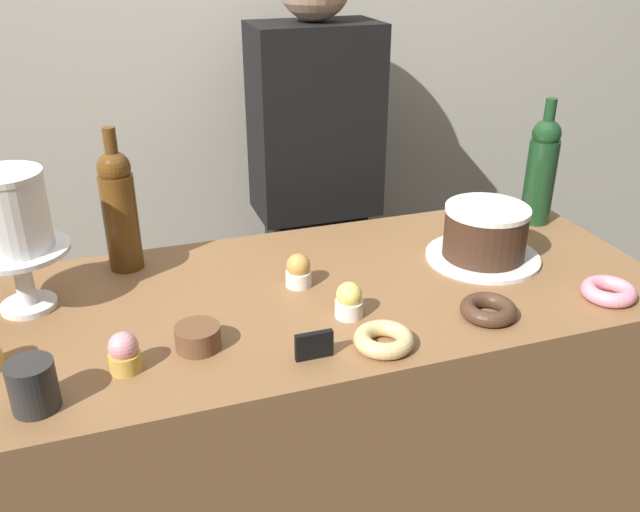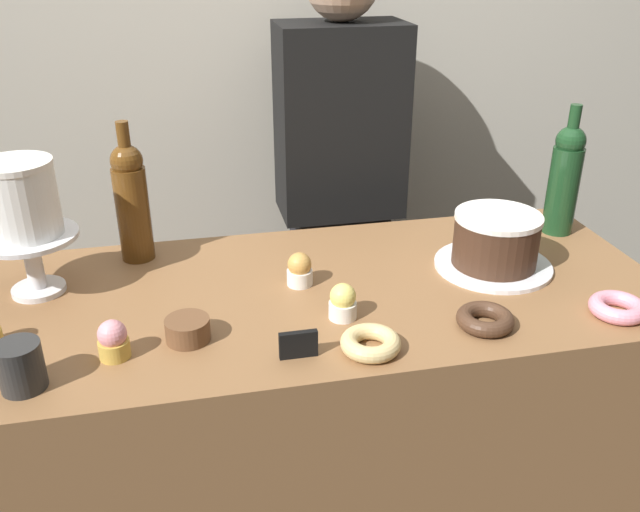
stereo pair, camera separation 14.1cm
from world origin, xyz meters
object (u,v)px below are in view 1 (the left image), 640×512
at_px(donut_glazed, 384,339).
at_px(cupcake_strawberry, 124,353).
at_px(chocolate_round_cake, 485,231).
at_px(barista_figure, 315,213).
at_px(cookie_stack, 198,337).
at_px(cupcake_lemon, 349,301).
at_px(donut_pink, 609,291).
at_px(price_sign_chalkboard, 314,345).
at_px(coffee_cup_ceramic, 33,386).
at_px(cupcake_caramel, 298,271).
at_px(white_layer_cake, 9,211).
at_px(wine_bottle_amber, 119,208).
at_px(donut_chocolate, 488,310).
at_px(cake_stand_pedestal, 21,268).
at_px(wine_bottle_green, 541,169).

bearing_deg(donut_glazed, cupcake_strawberry, 170.34).
distance_m(chocolate_round_cake, barista_figure, 0.66).
bearing_deg(cookie_stack, cupcake_strawberry, -167.40).
height_order(cookie_stack, barista_figure, barista_figure).
bearing_deg(cupcake_lemon, cupcake_strawberry, -173.90).
distance_m(donut_pink, barista_figure, 0.94).
bearing_deg(price_sign_chalkboard, coffee_cup_ceramic, 178.93).
height_order(cupcake_caramel, cupcake_lemon, same).
relative_size(cookie_stack, barista_figure, 0.05).
height_order(cupcake_strawberry, cupcake_lemon, same).
height_order(white_layer_cake, donut_pink, white_layer_cake).
distance_m(wine_bottle_amber, donut_chocolate, 0.82).
xyz_separation_m(wine_bottle_amber, barista_figure, (0.58, 0.39, -0.24)).
bearing_deg(coffee_cup_ceramic, white_layer_cake, 94.77).
bearing_deg(cupcake_strawberry, donut_chocolate, -3.62).
height_order(cake_stand_pedestal, donut_chocolate, cake_stand_pedestal).
bearing_deg(wine_bottle_amber, barista_figure, 33.65).
relative_size(chocolate_round_cake, price_sign_chalkboard, 2.75).
xyz_separation_m(donut_chocolate, cookie_stack, (-0.57, 0.07, 0.01)).
height_order(white_layer_cake, donut_chocolate, white_layer_cake).
bearing_deg(chocolate_round_cake, cupcake_caramel, 178.45).
xyz_separation_m(cupcake_strawberry, cupcake_lemon, (0.43, 0.05, 0.00)).
height_order(cake_stand_pedestal, donut_glazed, cake_stand_pedestal).
distance_m(coffee_cup_ceramic, barista_figure, 1.15).
height_order(donut_chocolate, donut_glazed, same).
bearing_deg(cookie_stack, coffee_cup_ceramic, -161.81).
xyz_separation_m(cake_stand_pedestal, cupcake_strawberry, (0.17, -0.29, -0.06)).
xyz_separation_m(donut_chocolate, coffee_cup_ceramic, (-0.84, -0.02, 0.03)).
xyz_separation_m(wine_bottle_amber, price_sign_chalkboard, (0.29, -0.48, -0.12)).
relative_size(donut_chocolate, cookie_stack, 1.33).
xyz_separation_m(cake_stand_pedestal, wine_bottle_amber, (0.20, 0.13, 0.05)).
distance_m(wine_bottle_green, cupcake_caramel, 0.72).
bearing_deg(wine_bottle_green, barista_figure, 135.57).
xyz_separation_m(coffee_cup_ceramic, barista_figure, (0.75, 0.86, -0.13)).
height_order(cake_stand_pedestal, coffee_cup_ceramic, cake_stand_pedestal).
bearing_deg(cake_stand_pedestal, donut_pink, -16.68).
distance_m(wine_bottle_green, wine_bottle_amber, 1.04).
xyz_separation_m(chocolate_round_cake, cupcake_strawberry, (-0.82, -0.19, -0.04)).
bearing_deg(cupcake_lemon, barista_figure, 76.85).
bearing_deg(donut_pink, wine_bottle_amber, 153.56).
distance_m(cupcake_strawberry, donut_chocolate, 0.70).
distance_m(cake_stand_pedestal, barista_figure, 0.95).
bearing_deg(wine_bottle_amber, white_layer_cake, -148.36).
bearing_deg(donut_glazed, wine_bottle_green, 34.49).
distance_m(wine_bottle_green, coffee_cup_ceramic, 1.29).
bearing_deg(cake_stand_pedestal, cupcake_caramel, -8.74).
relative_size(donut_chocolate, donut_glazed, 1.00).
bearing_deg(donut_glazed, cupcake_caramel, 105.91).
height_order(cake_stand_pedestal, white_layer_cake, white_layer_cake).
bearing_deg(wine_bottle_amber, cake_stand_pedestal, -148.36).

